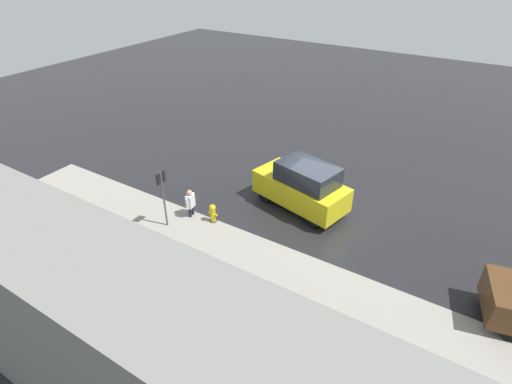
{
  "coord_description": "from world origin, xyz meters",
  "views": [
    {
      "loc": [
        -5.03,
        12.67,
        9.36
      ],
      "look_at": [
        2.09,
        1.17,
        0.9
      ],
      "focal_mm": 28.0,
      "sensor_mm": 36.0,
      "label": 1
    }
  ],
  "objects_px": {
    "fire_hydrant": "(213,213)",
    "pedestrian": "(190,202)",
    "moving_hatchback": "(302,186)",
    "sign_post": "(163,191)"
  },
  "relations": [
    {
      "from": "moving_hatchback",
      "to": "sign_post",
      "type": "distance_m",
      "value": 5.5
    },
    {
      "from": "pedestrian",
      "to": "sign_post",
      "type": "xyz_separation_m",
      "value": [
        0.38,
        1.0,
        0.9
      ]
    },
    {
      "from": "moving_hatchback",
      "to": "pedestrian",
      "type": "distance_m",
      "value": 4.53
    },
    {
      "from": "fire_hydrant",
      "to": "sign_post",
      "type": "xyz_separation_m",
      "value": [
        1.36,
        1.15,
        1.18
      ]
    },
    {
      "from": "fire_hydrant",
      "to": "pedestrian",
      "type": "bearing_deg",
      "value": 8.35
    },
    {
      "from": "moving_hatchback",
      "to": "fire_hydrant",
      "type": "relative_size",
      "value": 5.22
    },
    {
      "from": "fire_hydrant",
      "to": "pedestrian",
      "type": "distance_m",
      "value": 1.03
    },
    {
      "from": "moving_hatchback",
      "to": "sign_post",
      "type": "height_order",
      "value": "sign_post"
    },
    {
      "from": "fire_hydrant",
      "to": "sign_post",
      "type": "distance_m",
      "value": 2.13
    },
    {
      "from": "fire_hydrant",
      "to": "pedestrian",
      "type": "xyz_separation_m",
      "value": [
        0.98,
        0.14,
        0.28
      ]
    }
  ]
}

